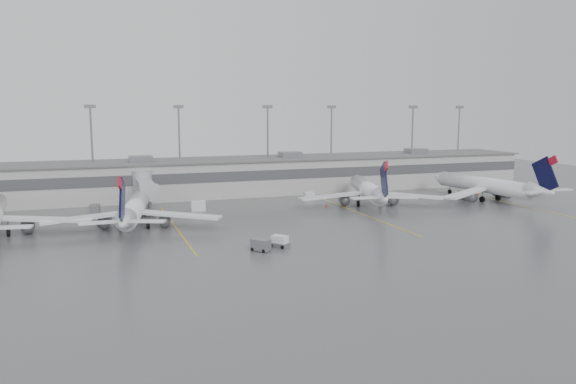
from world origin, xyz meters
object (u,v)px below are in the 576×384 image
object	(u,v)px
jet_mid_left	(134,209)
jet_far_right	(489,185)
jet_mid_right	(369,190)
baggage_tug	(280,243)

from	to	relation	value
jet_mid_left	jet_far_right	distance (m)	74.31
jet_mid_left	jet_far_right	bearing A→B (deg)	13.67
jet_mid_left	jet_mid_right	bearing A→B (deg)	18.88
jet_mid_right	jet_mid_left	bearing A→B (deg)	-155.46
jet_mid_left	jet_far_right	size ratio (longest dim) A/B	0.94
jet_mid_left	baggage_tug	distance (m)	27.54
jet_mid_right	baggage_tug	distance (m)	39.07
jet_mid_left	jet_mid_right	size ratio (longest dim) A/B	1.00
jet_mid_left	jet_mid_right	xyz separation A→B (m)	(46.90, 6.74, 0.06)
jet_mid_left	baggage_tug	size ratio (longest dim) A/B	10.50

